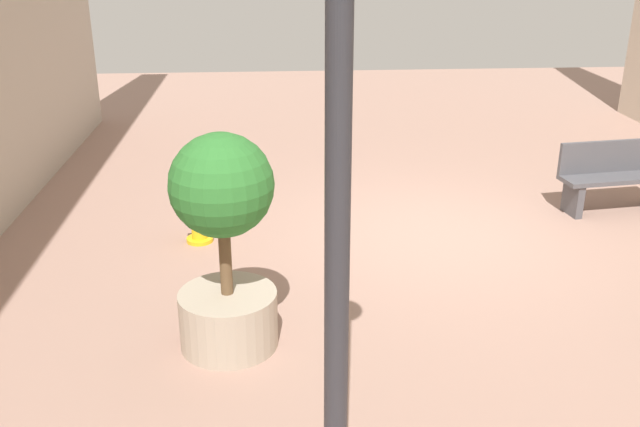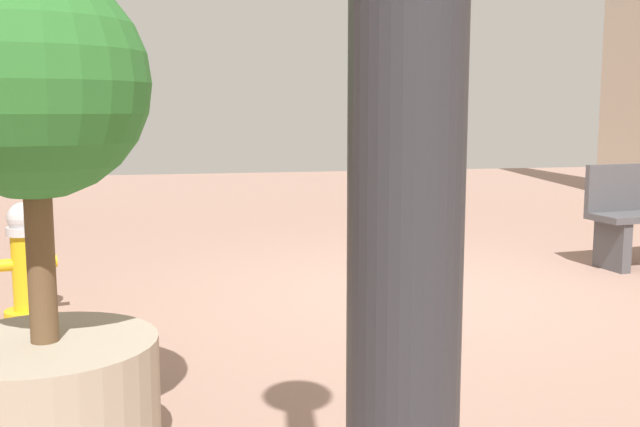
# 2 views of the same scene
# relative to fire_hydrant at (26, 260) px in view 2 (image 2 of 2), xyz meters

# --- Properties ---
(ground_plane) EXTENTS (23.40, 23.40, 0.00)m
(ground_plane) POSITION_rel_fire_hydrant_xyz_m (-2.93, -0.01, -0.41)
(ground_plane) COLOR #9E7A6B
(fire_hydrant) EXTENTS (0.42, 0.40, 0.82)m
(fire_hydrant) POSITION_rel_fire_hydrant_xyz_m (0.00, 0.00, 0.00)
(fire_hydrant) COLOR gold
(fire_hydrant) RESTS_ON ground_plane
(planter_tree) EXTENTS (0.91, 0.91, 2.01)m
(planter_tree) POSITION_rel_fire_hydrant_xyz_m (-0.48, 2.41, 0.68)
(planter_tree) COLOR tan
(planter_tree) RESTS_ON ground_plane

